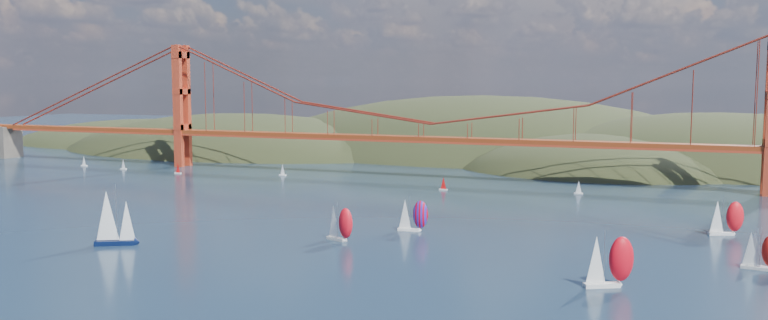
{
  "coord_description": "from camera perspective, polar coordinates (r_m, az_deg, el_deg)",
  "views": [
    {
      "loc": [
        90.93,
        -103.3,
        38.65
      ],
      "look_at": [
        14.56,
        90.0,
        16.82
      ],
      "focal_mm": 35.0,
      "sensor_mm": 36.0,
      "label": 1
    }
  ],
  "objects": [
    {
      "name": "racer_0",
      "position": [
        182.79,
        -3.42,
        -4.79
      ],
      "size": [
        8.45,
        5.7,
        9.46
      ],
      "rotation": [
        0.0,
        0.0,
        -0.39
      ],
      "color": "silver",
      "rests_on": "ground"
    },
    {
      "name": "sloop_navy",
      "position": [
        188.73,
        -19.96,
        -4.2
      ],
      "size": [
        9.99,
        8.19,
        14.57
      ],
      "rotation": [
        0.0,
        0.0,
        0.5
      ],
      "color": "black",
      "rests_on": "ground"
    },
    {
      "name": "racer_1",
      "position": [
        148.09,
        16.71,
        -7.33
      ],
      "size": [
        9.71,
        7.27,
        10.95
      ],
      "rotation": [
        0.0,
        0.0,
        0.48
      ],
      "color": "white",
      "rests_on": "ground"
    },
    {
      "name": "racer_rwb",
      "position": [
        194.17,
        2.17,
        -4.18
      ],
      "size": [
        8.1,
        3.47,
        9.21
      ],
      "rotation": [
        0.0,
        0.0,
        0.08
      ],
      "color": "white",
      "rests_on": "ground"
    },
    {
      "name": "racer_4",
      "position": [
        173.16,
        26.76,
        -6.17
      ],
      "size": [
        7.67,
        4.04,
        8.61
      ],
      "rotation": [
        0.0,
        0.0,
        -0.2
      ],
      "color": "silver",
      "rests_on": "ground"
    },
    {
      "name": "distant_boat_2",
      "position": [
        326.45,
        -15.43,
        -0.6
      ],
      "size": [
        3.0,
        2.0,
        4.7
      ],
      "color": "silver",
      "rests_on": "ground"
    },
    {
      "name": "distant_boat_9",
      "position": [
        267.86,
        4.55,
        -1.8
      ],
      "size": [
        3.0,
        2.0,
        4.7
      ],
      "color": "silver",
      "rests_on": "ground"
    },
    {
      "name": "distant_boat_1",
      "position": [
        349.78,
        -19.25,
        -0.29
      ],
      "size": [
        3.0,
        2.0,
        4.7
      ],
      "color": "silver",
      "rests_on": "ground"
    },
    {
      "name": "distant_boat_8",
      "position": [
        266.29,
        14.61,
        -2.02
      ],
      "size": [
        3.0,
        2.0,
        4.7
      ],
      "color": "silver",
      "rests_on": "ground"
    },
    {
      "name": "headlands",
      "position": [
        387.73,
        14.56,
        -1.77
      ],
      "size": [
        725.0,
        225.0,
        96.0
      ],
      "color": "black",
      "rests_on": "ground"
    },
    {
      "name": "racer_3",
      "position": [
        207.75,
        24.58,
        -3.98
      ],
      "size": [
        8.75,
        5.41,
        9.79
      ],
      "rotation": [
        0.0,
        0.0,
        0.31
      ],
      "color": "white",
      "rests_on": "ground"
    },
    {
      "name": "racer_2",
      "position": [
        173.86,
        26.93,
        -6.1
      ],
      "size": [
        7.68,
        6.34,
        8.82
      ],
      "rotation": [
        0.0,
        0.0,
        -0.58
      ],
      "color": "white",
      "rests_on": "ground"
    },
    {
      "name": "bridge",
      "position": [
        298.14,
        3.46,
        4.75
      ],
      "size": [
        552.0,
        12.0,
        55.0
      ],
      "color": "maroon",
      "rests_on": "ground"
    },
    {
      "name": "distant_boat_0",
      "position": [
        369.78,
        -21.9,
        -0.06
      ],
      "size": [
        3.0,
        2.0,
        4.7
      ],
      "color": "silver",
      "rests_on": "ground"
    },
    {
      "name": "ground",
      "position": [
        142.94,
        -19.34,
        -10.04
      ],
      "size": [
        1200.0,
        1200.0,
        0.0
      ],
      "primitive_type": "plane",
      "color": "black",
      "rests_on": "ground"
    },
    {
      "name": "distant_boat_3",
      "position": [
        311.02,
        -7.73,
        -0.75
      ],
      "size": [
        3.0,
        2.0,
        4.7
      ],
      "color": "silver",
      "rests_on": "ground"
    }
  ]
}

